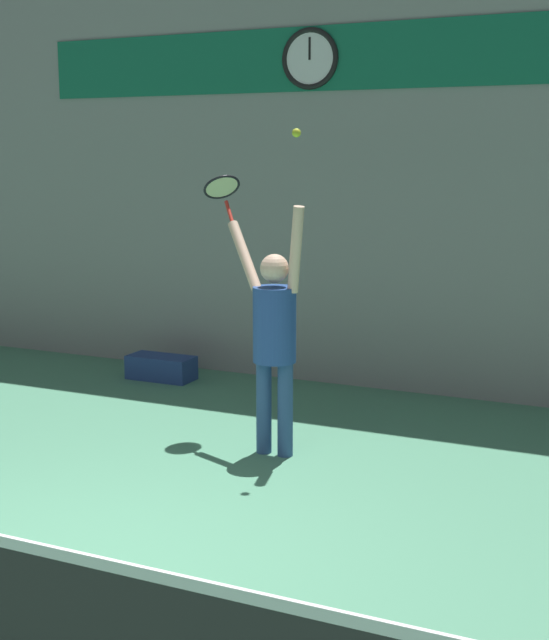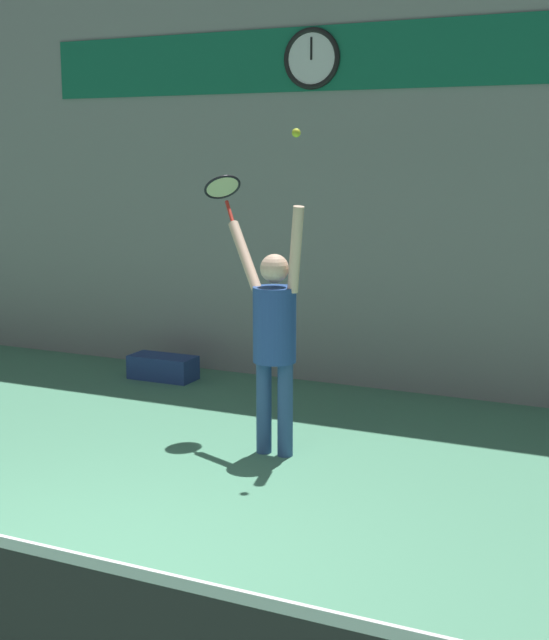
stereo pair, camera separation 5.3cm
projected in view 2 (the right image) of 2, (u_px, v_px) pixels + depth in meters
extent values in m
plane|color=#4C8C6B|center=(70.00, 576.00, 5.38)|extent=(18.00, 18.00, 0.00)
cube|color=gray|center=(358.00, 155.00, 9.38)|extent=(18.00, 0.10, 5.00)
cube|color=#146B4C|center=(358.00, 57.00, 9.15)|extent=(7.55, 0.02, 0.66)
cylinder|color=white|center=(312.00, 59.00, 9.34)|extent=(0.58, 0.02, 0.58)
torus|color=black|center=(312.00, 59.00, 9.34)|extent=(0.64, 0.06, 0.64)
cube|color=black|center=(311.00, 48.00, 9.31)|extent=(0.02, 0.01, 0.23)
cylinder|color=#2D4C7F|center=(264.00, 407.00, 7.54)|extent=(0.13, 0.13, 0.80)
cylinder|color=#2D4C7F|center=(285.00, 410.00, 7.46)|extent=(0.13, 0.13, 0.80)
cylinder|color=#26478C|center=(274.00, 325.00, 7.37)|extent=(0.36, 0.36, 0.63)
sphere|color=beige|center=(274.00, 268.00, 7.28)|extent=(0.24, 0.24, 0.24)
cylinder|color=beige|center=(296.00, 250.00, 7.14)|extent=(0.21, 0.19, 0.71)
cylinder|color=beige|center=(245.00, 256.00, 7.55)|extent=(0.49, 0.42, 0.57)
cylinder|color=red|center=(230.00, 212.00, 7.77)|extent=(0.16, 0.14, 0.21)
torus|color=black|center=(222.00, 187.00, 7.89)|extent=(0.42, 0.43, 0.23)
cylinder|color=beige|center=(222.00, 187.00, 7.89)|extent=(0.36, 0.36, 0.19)
sphere|color=#CCDB2D|center=(296.00, 133.00, 6.88)|extent=(0.07, 0.07, 0.07)
cube|color=navy|center=(163.00, 367.00, 10.07)|extent=(0.76, 0.35, 0.27)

